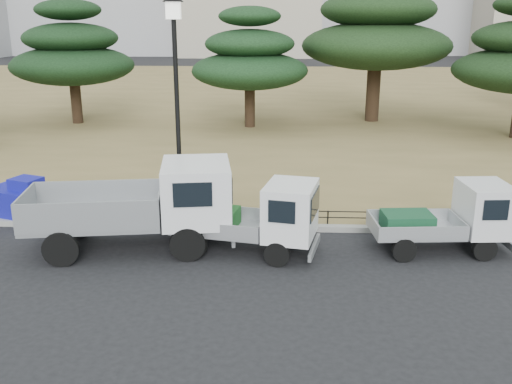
# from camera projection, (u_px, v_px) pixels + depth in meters

# --- Properties ---
(ground) EXTENTS (220.00, 220.00, 0.00)m
(ground) POSITION_uv_depth(u_px,v_px,m) (252.00, 268.00, 13.69)
(ground) COLOR black
(lawn) EXTENTS (120.00, 56.00, 0.15)m
(lawn) POSITION_uv_depth(u_px,v_px,m) (275.00, 97.00, 42.90)
(lawn) COLOR olive
(lawn) RESTS_ON ground
(curb) EXTENTS (120.00, 0.25, 0.16)m
(curb) POSITION_uv_depth(u_px,v_px,m) (257.00, 227.00, 16.15)
(curb) COLOR gray
(curb) RESTS_ON ground
(truck_large) EXTENTS (5.39, 2.75, 2.24)m
(truck_large) POSITION_uv_depth(u_px,v_px,m) (143.00, 202.00, 14.53)
(truck_large) COLOR black
(truck_large) RESTS_ON ground
(truck_kei_front) EXTENTS (3.79, 2.17, 1.89)m
(truck_kei_front) POSITION_uv_depth(u_px,v_px,m) (256.00, 218.00, 14.32)
(truck_kei_front) COLOR black
(truck_kei_front) RESTS_ON ground
(truck_kei_rear) EXTENTS (3.50, 1.73, 1.78)m
(truck_kei_rear) POSITION_uv_depth(u_px,v_px,m) (450.00, 218.00, 14.46)
(truck_kei_rear) COLOR black
(truck_kei_rear) RESTS_ON ground
(street_lamp) EXTENTS (0.56, 0.56, 6.27)m
(street_lamp) POSITION_uv_depth(u_px,v_px,m) (176.00, 71.00, 15.29)
(street_lamp) COLOR black
(street_lamp) RESTS_ON lawn
(pipe_fence) EXTENTS (38.00, 0.04, 0.40)m
(pipe_fence) POSITION_uv_depth(u_px,v_px,m) (257.00, 213.00, 16.19)
(pipe_fence) COLOR black
(pipe_fence) RESTS_ON lawn
(tarp_pile) EXTENTS (2.04, 1.77, 1.14)m
(tarp_pile) POSITION_uv_depth(u_px,v_px,m) (20.00, 199.00, 16.94)
(tarp_pile) COLOR #1516A2
(tarp_pile) RESTS_ON lawn
(pine_west_near) EXTENTS (6.61, 6.61, 6.60)m
(pine_west_near) POSITION_uv_depth(u_px,v_px,m) (72.00, 53.00, 30.81)
(pine_west_near) COLOR black
(pine_west_near) RESTS_ON lawn
(pine_center_left) EXTENTS (6.13, 6.13, 6.23)m
(pine_center_left) POSITION_uv_depth(u_px,v_px,m) (250.00, 58.00, 29.73)
(pine_center_left) COLOR black
(pine_center_left) RESTS_ON lawn
(pine_center_right) EXTENTS (8.16, 8.16, 8.66)m
(pine_center_right) POSITION_uv_depth(u_px,v_px,m) (377.00, 30.00, 31.13)
(pine_center_right) COLOR black
(pine_center_right) RESTS_ON lawn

